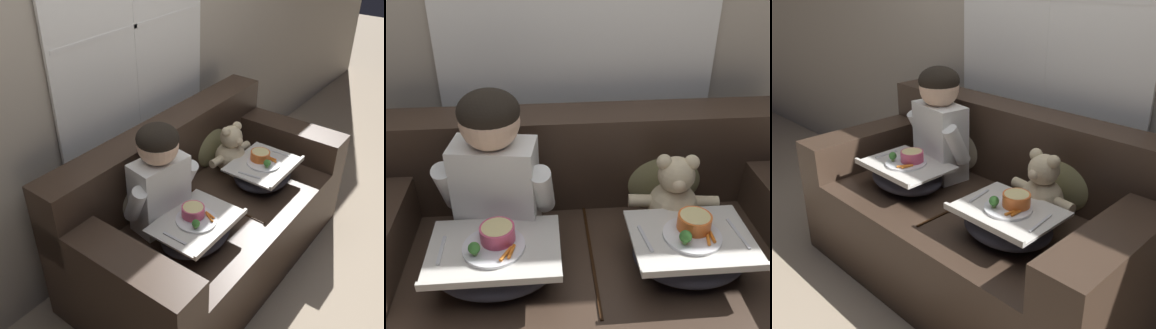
% 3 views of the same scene
% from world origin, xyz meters
% --- Properties ---
extents(ground_plane, '(14.00, 14.00, 0.00)m').
position_xyz_m(ground_plane, '(0.00, 0.00, 0.00)').
color(ground_plane, tan).
extents(couch, '(1.85, 0.95, 0.90)m').
position_xyz_m(couch, '(0.00, 0.06, 0.34)').
color(couch, '#38281E').
rests_on(couch, ground_plane).
extents(throw_pillow_behind_child, '(0.37, 0.18, 0.38)m').
position_xyz_m(throw_pillow_behind_child, '(-0.35, 0.29, 0.65)').
color(throw_pillow_behind_child, '#C1B293').
rests_on(throw_pillow_behind_child, couch).
extents(throw_pillow_behind_teddy, '(0.38, 0.18, 0.39)m').
position_xyz_m(throw_pillow_behind_teddy, '(0.35, 0.29, 0.65)').
color(throw_pillow_behind_teddy, '#898456').
rests_on(throw_pillow_behind_teddy, couch).
extents(child_figure, '(0.46, 0.24, 0.63)m').
position_xyz_m(child_figure, '(-0.35, 0.11, 0.82)').
color(child_figure, white).
rests_on(child_figure, couch).
extents(teddy_bear, '(0.37, 0.26, 0.34)m').
position_xyz_m(teddy_bear, '(0.35, 0.10, 0.62)').
color(teddy_bear, beige).
rests_on(teddy_bear, couch).
extents(lap_tray_child, '(0.46, 0.35, 0.21)m').
position_xyz_m(lap_tray_child, '(-0.35, -0.14, 0.56)').
color(lap_tray_child, '#2D2D38').
rests_on(lap_tray_child, child_figure).
extents(lap_tray_teddy, '(0.44, 0.36, 0.21)m').
position_xyz_m(lap_tray_teddy, '(0.35, -0.14, 0.56)').
color(lap_tray_teddy, '#2D2D38').
rests_on(lap_tray_teddy, teddy_bear).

